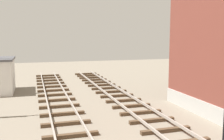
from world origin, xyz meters
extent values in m
cube|color=#4C3826|center=(1.24, 4.46, 0.09)|extent=(2.50, 0.24, 0.18)
cube|color=#4C3826|center=(1.24, 5.95, 0.09)|extent=(2.50, 0.24, 0.18)
cube|color=#4C3826|center=(1.24, 7.44, 0.09)|extent=(2.50, 0.24, 0.18)
cube|color=#4C3826|center=(1.24, 8.92, 0.09)|extent=(2.50, 0.24, 0.18)
cube|color=#4C3826|center=(1.24, 10.41, 0.09)|extent=(2.50, 0.24, 0.18)
cube|color=#4C3826|center=(1.24, 11.90, 0.09)|extent=(2.50, 0.24, 0.18)
cube|color=#4C3826|center=(1.24, 13.39, 0.09)|extent=(2.50, 0.24, 0.18)
cube|color=#4C3826|center=(1.24, 14.87, 0.09)|extent=(2.50, 0.24, 0.18)
cube|color=#4C3826|center=(1.24, 16.36, 0.09)|extent=(2.50, 0.24, 0.18)
cube|color=#4C3826|center=(1.24, 17.85, 0.09)|extent=(2.50, 0.24, 0.18)
cube|color=#4C3826|center=(1.24, 19.34, 0.09)|extent=(2.50, 0.24, 0.18)
cube|color=#4C3826|center=(1.24, 20.82, 0.09)|extent=(2.50, 0.24, 0.18)
cube|color=#4C3826|center=(1.24, 22.31, 0.09)|extent=(2.50, 0.24, 0.18)
cube|color=#4C3826|center=(1.24, 23.80, 0.09)|extent=(2.50, 0.24, 0.18)
cube|color=#4C3826|center=(-3.10, 5.08, 0.09)|extent=(2.50, 0.24, 0.18)
cube|color=#4C3826|center=(-3.10, 6.77, 0.09)|extent=(2.50, 0.24, 0.18)
cube|color=#4C3826|center=(-3.10, 8.46, 0.09)|extent=(2.50, 0.24, 0.18)
cube|color=#4C3826|center=(-3.10, 10.15, 0.09)|extent=(2.50, 0.24, 0.18)
cube|color=#4C3826|center=(-3.10, 11.85, 0.09)|extent=(2.50, 0.24, 0.18)
cube|color=#4C3826|center=(-3.10, 13.54, 0.09)|extent=(2.50, 0.24, 0.18)
cube|color=#4C3826|center=(-3.10, 15.23, 0.09)|extent=(2.50, 0.24, 0.18)
cube|color=#4C3826|center=(-3.10, 16.92, 0.09)|extent=(2.50, 0.24, 0.18)
cube|color=#4C3826|center=(-3.10, 18.62, 0.09)|extent=(2.50, 0.24, 0.18)
cube|color=#4C3826|center=(-3.10, 20.31, 0.09)|extent=(2.50, 0.24, 0.18)
cube|color=#4C3826|center=(-3.10, 22.00, 0.09)|extent=(2.50, 0.24, 0.18)
cube|color=#4C3826|center=(-3.10, 23.69, 0.09)|extent=(2.50, 0.24, 0.18)
camera|label=1|loc=(-4.55, -6.05, 4.46)|focal=41.93mm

